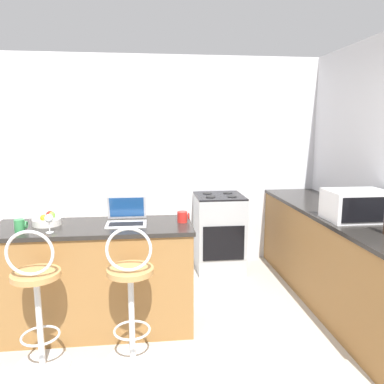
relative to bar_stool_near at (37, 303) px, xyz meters
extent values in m
plane|color=#ADA393|center=(0.96, -0.25, -0.51)|extent=(20.00, 20.00, 0.00)
cube|color=silver|center=(0.96, 2.15, 0.79)|extent=(12.00, 0.06, 2.60)
cube|color=olive|center=(0.33, 0.54, -0.07)|extent=(1.64, 0.59, 0.89)
cube|color=black|center=(0.33, 0.54, 0.40)|extent=(1.67, 0.62, 0.03)
cube|color=olive|center=(2.64, 0.68, -0.07)|extent=(0.63, 2.87, 0.89)
cube|color=black|center=(2.64, 0.68, 0.40)|extent=(0.66, 2.90, 0.03)
cylinder|color=silver|center=(0.00, 0.02, -0.50)|extent=(0.40, 0.40, 0.02)
cylinder|color=silver|center=(0.00, 0.02, -0.15)|extent=(0.04, 0.04, 0.70)
torus|color=silver|center=(0.00, 0.02, -0.26)|extent=(0.28, 0.28, 0.02)
cylinder|color=#B7844C|center=(0.00, 0.02, 0.21)|extent=(0.34, 0.34, 0.04)
torus|color=silver|center=(0.00, -0.08, 0.40)|extent=(0.32, 0.02, 0.32)
cylinder|color=silver|center=(0.66, 0.02, -0.50)|extent=(0.40, 0.40, 0.02)
cylinder|color=silver|center=(0.66, 0.02, -0.15)|extent=(0.04, 0.04, 0.70)
torus|color=silver|center=(0.66, 0.02, -0.26)|extent=(0.28, 0.28, 0.02)
cylinder|color=#B7844C|center=(0.66, 0.02, 0.21)|extent=(0.34, 0.34, 0.04)
torus|color=silver|center=(0.66, -0.08, 0.40)|extent=(0.32, 0.02, 0.32)
cube|color=silver|center=(0.61, 0.53, 0.42)|extent=(0.34, 0.23, 0.01)
cube|color=black|center=(0.61, 0.51, 0.43)|extent=(0.29, 0.13, 0.00)
cube|color=silver|center=(0.61, 0.66, 0.54)|extent=(0.34, 0.08, 0.21)
cube|color=#19478C|center=(0.61, 0.65, 0.54)|extent=(0.30, 0.06, 0.18)
cube|color=silver|center=(2.62, 0.47, 0.55)|extent=(0.53, 0.36, 0.27)
cube|color=black|center=(2.57, 0.28, 0.55)|extent=(0.37, 0.01, 0.21)
cube|color=#9EA3A8|center=(1.64, 1.80, -0.06)|extent=(0.57, 0.60, 0.91)
cube|color=black|center=(1.64, 1.49, -0.10)|extent=(0.48, 0.01, 0.41)
cube|color=black|center=(1.64, 1.80, 0.40)|extent=(0.57, 0.60, 0.02)
cylinder|color=black|center=(1.52, 1.68, 0.42)|extent=(0.11, 0.11, 0.01)
cylinder|color=black|center=(1.77, 1.68, 0.42)|extent=(0.11, 0.11, 0.01)
cylinder|color=black|center=(1.52, 1.92, 0.42)|extent=(0.11, 0.11, 0.01)
cylinder|color=black|center=(1.77, 1.92, 0.42)|extent=(0.11, 0.11, 0.01)
cylinder|color=red|center=(1.08, 0.57, 0.46)|extent=(0.09, 0.09, 0.09)
torus|color=red|center=(1.14, 0.57, 0.47)|extent=(0.01, 0.06, 0.06)
cylinder|color=silver|center=(-0.06, 0.60, 0.44)|extent=(0.24, 0.24, 0.05)
sphere|color=red|center=(-0.04, 0.64, 0.49)|extent=(0.07, 0.07, 0.07)
sphere|color=orange|center=(-0.07, 0.56, 0.49)|extent=(0.06, 0.06, 0.06)
sphere|color=#66B233|center=(-0.03, 0.64, 0.49)|extent=(0.06, 0.06, 0.06)
cylinder|color=silver|center=(0.02, 0.36, 0.42)|extent=(0.06, 0.06, 0.00)
cylinder|color=silver|center=(0.02, 0.36, 0.46)|extent=(0.01, 0.01, 0.08)
sphere|color=silver|center=(0.02, 0.36, 0.53)|extent=(0.07, 0.07, 0.07)
cylinder|color=#338447|center=(-0.22, 0.41, 0.46)|extent=(0.08, 0.08, 0.10)
torus|color=#338447|center=(-0.17, 0.41, 0.47)|extent=(0.01, 0.06, 0.06)
camera|label=1|loc=(0.81, -2.58, 1.24)|focal=35.00mm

